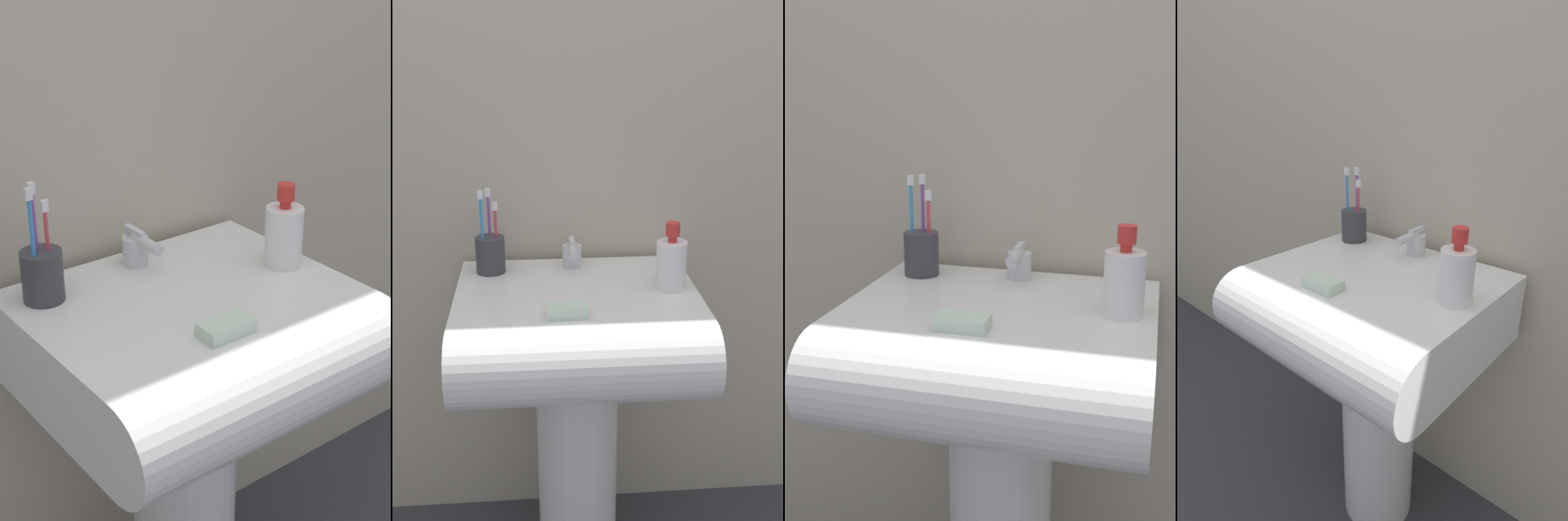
{
  "view_description": "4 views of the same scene",
  "coord_description": "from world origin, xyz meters",
  "views": [
    {
      "loc": [
        -0.73,
        -0.99,
        1.42
      ],
      "look_at": [
        0.03,
        0.0,
        0.83
      ],
      "focal_mm": 55.0,
      "sensor_mm": 36.0,
      "label": 1
    },
    {
      "loc": [
        -0.09,
        -1.4,
        1.35
      ],
      "look_at": [
        0.03,
        0.03,
        0.84
      ],
      "focal_mm": 45.0,
      "sensor_mm": 36.0,
      "label": 2
    },
    {
      "loc": [
        0.26,
        -1.1,
        1.16
      ],
      "look_at": [
        -0.04,
        -0.02,
        0.86
      ],
      "focal_mm": 45.0,
      "sensor_mm": 36.0,
      "label": 3
    },
    {
      "loc": [
        0.58,
        -0.68,
        1.17
      ],
      "look_at": [
        -0.03,
        0.0,
        0.8
      ],
      "focal_mm": 28.0,
      "sensor_mm": 36.0,
      "label": 4
    }
  ],
  "objects": [
    {
      "name": "soap_bottle",
      "position": [
        0.22,
        -0.02,
        0.84
      ],
      "size": [
        0.07,
        0.07,
        0.16
      ],
      "color": "white",
      "rests_on": "sink_basin"
    },
    {
      "name": "ground_plane",
      "position": [
        0.0,
        0.0,
        0.0
      ],
      "size": [
        6.0,
        6.0,
        0.0
      ],
      "primitive_type": "plane",
      "color": "#38383D",
      "rests_on": "ground"
    },
    {
      "name": "wall_back",
      "position": [
        0.0,
        0.25,
        1.2
      ],
      "size": [
        5.0,
        0.05,
        2.4
      ],
      "primitive_type": "cube",
      "color": "#B7AD99",
      "rests_on": "ground"
    },
    {
      "name": "sink_pedestal",
      "position": [
        0.0,
        0.0,
        0.31
      ],
      "size": [
        0.2,
        0.2,
        0.61
      ],
      "primitive_type": "cylinder",
      "color": "white",
      "rests_on": "ground"
    },
    {
      "name": "toothbrush_cup",
      "position": [
        -0.2,
        0.12,
        0.83
      ],
      "size": [
        0.07,
        0.07,
        0.21
      ],
      "color": "#38383D",
      "rests_on": "sink_basin"
    },
    {
      "name": "bar_soap",
      "position": [
        -0.03,
        -0.15,
        0.79
      ],
      "size": [
        0.09,
        0.05,
        0.02
      ],
      "primitive_type": "cube",
      "color": "silver",
      "rests_on": "sink_basin"
    },
    {
      "name": "faucet",
      "position": [
        -0.0,
        0.14,
        0.81
      ],
      "size": [
        0.05,
        0.11,
        0.07
      ],
      "color": "silver",
      "rests_on": "sink_basin"
    },
    {
      "name": "sink_basin",
      "position": [
        0.0,
        -0.06,
        0.69
      ],
      "size": [
        0.55,
        0.5,
        0.17
      ],
      "color": "white",
      "rests_on": "sink_pedestal"
    }
  ]
}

